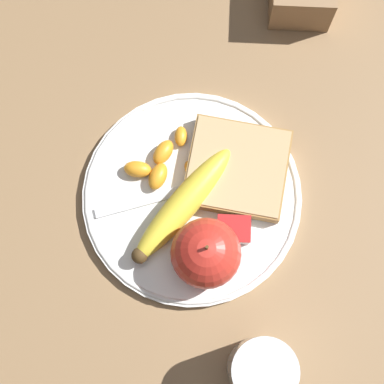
{
  "coord_description": "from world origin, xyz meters",
  "views": [
    {
      "loc": [
        -0.01,
        0.18,
        0.77
      ],
      "look_at": [
        0.0,
        0.0,
        0.03
      ],
      "focal_mm": 60.0,
      "sensor_mm": 36.0,
      "label": 1
    }
  ],
  "objects_px": {
    "juice_glass": "(261,370)",
    "jam_packet": "(234,230)",
    "apple": "(206,253)",
    "fork": "(186,189)",
    "bread_slice": "(237,168)",
    "banana": "(183,205)",
    "plate": "(192,197)"
  },
  "relations": [
    {
      "from": "juice_glass",
      "to": "jam_packet",
      "type": "bearing_deg",
      "value": -78.04
    },
    {
      "from": "juice_glass",
      "to": "fork",
      "type": "bearing_deg",
      "value": -65.98
    },
    {
      "from": "juice_glass",
      "to": "banana",
      "type": "distance_m",
      "value": 0.21
    },
    {
      "from": "banana",
      "to": "bread_slice",
      "type": "bearing_deg",
      "value": -141.86
    },
    {
      "from": "banana",
      "to": "fork",
      "type": "relative_size",
      "value": 0.85
    },
    {
      "from": "juice_glass",
      "to": "bread_slice",
      "type": "relative_size",
      "value": 0.69
    },
    {
      "from": "plate",
      "to": "juice_glass",
      "type": "height_order",
      "value": "juice_glass"
    },
    {
      "from": "jam_packet",
      "to": "apple",
      "type": "bearing_deg",
      "value": 46.58
    },
    {
      "from": "banana",
      "to": "apple",
      "type": "bearing_deg",
      "value": 116.34
    },
    {
      "from": "juice_glass",
      "to": "plate",
      "type": "bearing_deg",
      "value": -67.01
    },
    {
      "from": "apple",
      "to": "fork",
      "type": "bearing_deg",
      "value": -72.02
    },
    {
      "from": "banana",
      "to": "bread_slice",
      "type": "distance_m",
      "value": 0.08
    },
    {
      "from": "bread_slice",
      "to": "apple",
      "type": "bearing_deg",
      "value": 72.85
    },
    {
      "from": "apple",
      "to": "bread_slice",
      "type": "distance_m",
      "value": 0.12
    },
    {
      "from": "fork",
      "to": "jam_packet",
      "type": "relative_size",
      "value": 4.74
    },
    {
      "from": "apple",
      "to": "fork",
      "type": "distance_m",
      "value": 0.09
    },
    {
      "from": "plate",
      "to": "juice_glass",
      "type": "distance_m",
      "value": 0.22
    },
    {
      "from": "apple",
      "to": "bread_slice",
      "type": "relative_size",
      "value": 0.67
    },
    {
      "from": "banana",
      "to": "fork",
      "type": "bearing_deg",
      "value": -96.93
    },
    {
      "from": "jam_packet",
      "to": "banana",
      "type": "bearing_deg",
      "value": -22.94
    },
    {
      "from": "jam_packet",
      "to": "fork",
      "type": "bearing_deg",
      "value": -39.77
    },
    {
      "from": "plate",
      "to": "banana",
      "type": "height_order",
      "value": "banana"
    },
    {
      "from": "juice_glass",
      "to": "fork",
      "type": "distance_m",
      "value": 0.23
    },
    {
      "from": "apple",
      "to": "fork",
      "type": "relative_size",
      "value": 0.48
    },
    {
      "from": "fork",
      "to": "apple",
      "type": "bearing_deg",
      "value": -90.15
    },
    {
      "from": "juice_glass",
      "to": "banana",
      "type": "bearing_deg",
      "value": -62.71
    },
    {
      "from": "plate",
      "to": "juice_glass",
      "type": "bearing_deg",
      "value": 112.99
    },
    {
      "from": "banana",
      "to": "fork",
      "type": "height_order",
      "value": "banana"
    },
    {
      "from": "bread_slice",
      "to": "banana",
      "type": "bearing_deg",
      "value": 38.14
    },
    {
      "from": "banana",
      "to": "bread_slice",
      "type": "height_order",
      "value": "banana"
    },
    {
      "from": "juice_glass",
      "to": "apple",
      "type": "height_order",
      "value": "apple"
    },
    {
      "from": "plate",
      "to": "bread_slice",
      "type": "height_order",
      "value": "bread_slice"
    }
  ]
}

